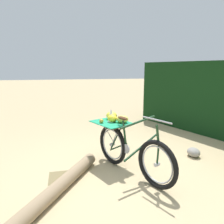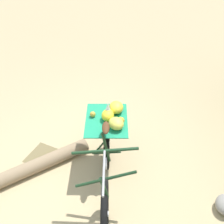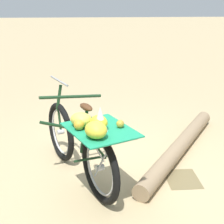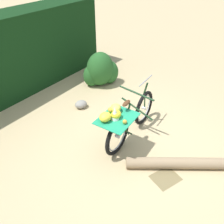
{
  "view_description": "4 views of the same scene",
  "coord_description": "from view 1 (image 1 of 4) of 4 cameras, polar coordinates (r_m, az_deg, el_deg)",
  "views": [
    {
      "loc": [
        -3.32,
        0.9,
        1.74
      ],
      "look_at": [
        0.41,
        0.04,
        0.94
      ],
      "focal_mm": 34.24,
      "sensor_mm": 36.0,
      "label": 1
    },
    {
      "loc": [
        -1.97,
        -1.08,
        2.95
      ],
      "look_at": [
        0.36,
        0.02,
        0.88
      ],
      "focal_mm": 41.58,
      "sensor_mm": 36.0,
      "label": 2
    },
    {
      "loc": [
        3.19,
        -0.04,
        1.95
      ],
      "look_at": [
        0.19,
        0.19,
        0.91
      ],
      "focal_mm": 53.63,
      "sensor_mm": 36.0,
      "label": 3
    },
    {
      "loc": [
        2.05,
        2.68,
        3.15
      ],
      "look_at": [
        0.43,
        0.12,
        0.98
      ],
      "focal_mm": 37.94,
      "sensor_mm": 36.0,
      "label": 4
    }
  ],
  "objects": [
    {
      "name": "fallen_log",
      "position": [
        3.1,
        -16.6,
        -20.71
      ],
      "size": [
        2.21,
        1.53,
        0.19
      ],
      "primitive_type": "cylinder",
      "rotation": [
        0.0,
        1.57,
        -0.58
      ],
      "color": "#937A5B",
      "rests_on": "ground_plane"
    },
    {
      "name": "path_stone",
      "position": [
        4.62,
        20.95,
        -10.0
      ],
      "size": [
        0.29,
        0.24,
        0.18
      ],
      "primitive_type": "ellipsoid",
      "color": "gray",
      "rests_on": "ground_plane"
    },
    {
      "name": "leaf_litter_patch",
      "position": [
        3.7,
        -13.7,
        -16.58
      ],
      "size": [
        0.44,
        0.36,
        0.01
      ],
      "primitive_type": "cube",
      "color": "olive",
      "rests_on": "ground_plane"
    },
    {
      "name": "bicycle",
      "position": [
        3.63,
        4.0,
        -8.26
      ],
      "size": [
        1.74,
        1.03,
        1.03
      ],
      "rotation": [
        0.0,
        0.0,
        -2.7
      ],
      "color": "black",
      "rests_on": "ground_plane"
    },
    {
      "name": "ground_plane",
      "position": [
        3.85,
        2.07,
        -15.1
      ],
      "size": [
        60.0,
        60.0,
        0.0
      ],
      "primitive_type": "plane",
      "color": "tan"
    }
  ]
}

